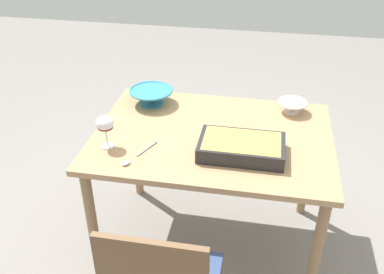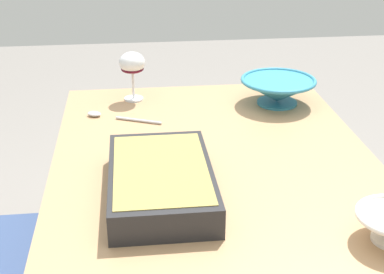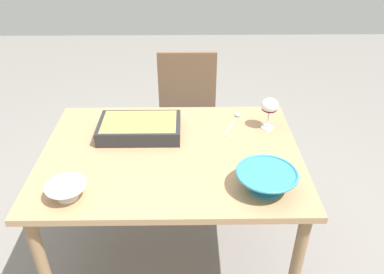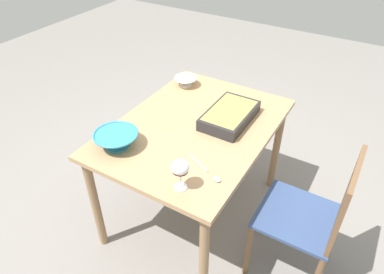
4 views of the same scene
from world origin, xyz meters
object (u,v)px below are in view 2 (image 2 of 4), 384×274
at_px(casserole_dish, 161,180).
at_px(small_bowl, 278,90).
at_px(serving_spoon, 109,116).
at_px(dining_table, 215,191).
at_px(wine_glass, 132,65).

bearing_deg(casserole_dish, small_bowl, 142.37).
relative_size(small_bowl, serving_spoon, 1.06).
height_order(dining_table, small_bowl, small_bowl).
xyz_separation_m(dining_table, serving_spoon, (-0.33, -0.29, 0.10)).
xyz_separation_m(casserole_dish, serving_spoon, (-0.48, -0.13, -0.03)).
relative_size(casserole_dish, small_bowl, 1.60).
bearing_deg(dining_table, wine_glass, -156.72).
xyz_separation_m(wine_glass, casserole_dish, (0.64, 0.05, -0.08)).
bearing_deg(casserole_dish, wine_glass, -175.29).
relative_size(wine_glass, casserole_dish, 0.42).
distance_m(dining_table, casserole_dish, 0.26).
relative_size(dining_table, small_bowl, 4.81).
height_order(casserole_dish, small_bowl, small_bowl).
bearing_deg(small_bowl, dining_table, -34.31).
distance_m(dining_table, serving_spoon, 0.45).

